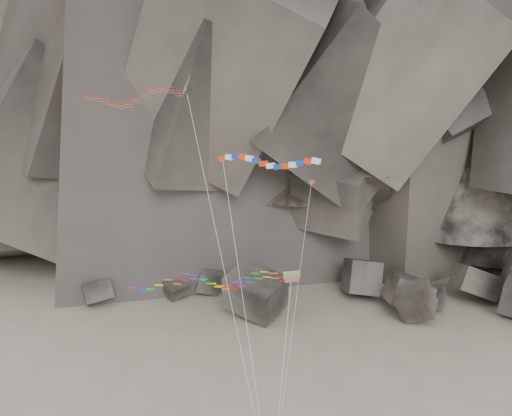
# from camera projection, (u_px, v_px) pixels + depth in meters

# --- Properties ---
(headland) EXTENTS (110.00, 70.00, 84.00)m
(headland) POSITION_uv_depth(u_px,v_px,m) (296.00, 30.00, 108.28)
(headland) COLOR #5A534A
(headland) RESTS_ON ground
(boulder_field) EXTENTS (69.43, 18.21, 9.61)m
(boulder_field) POSITION_uv_depth(u_px,v_px,m) (420.00, 296.00, 79.59)
(boulder_field) COLOR #47423F
(boulder_field) RESTS_ON ground
(delta_kite) EXTENTS (17.22, 11.44, 30.37)m
(delta_kite) POSITION_uv_depth(u_px,v_px,m) (130.00, 97.00, 47.77)
(delta_kite) COLOR red
(delta_kite) RESTS_ON ground
(banner_kite) EXTENTS (8.42, 10.19, 24.02)m
(banner_kite) POSITION_uv_depth(u_px,v_px,m) (267.00, 164.00, 45.05)
(banner_kite) COLOR red
(banner_kite) RESTS_ON ground
(parafoil_kite) EXTENTS (14.05, 5.95, 15.42)m
(parafoil_kite) POSITION_uv_depth(u_px,v_px,m) (205.00, 280.00, 44.89)
(parafoil_kite) COLOR #D6FB0D
(parafoil_kite) RESTS_ON ground
(pennant_kite) EXTENTS (2.85, 8.24, 22.06)m
(pennant_kite) POSITION_uv_depth(u_px,v_px,m) (301.00, 259.00, 44.38)
(pennant_kite) COLOR red
(pennant_kite) RESTS_ON ground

